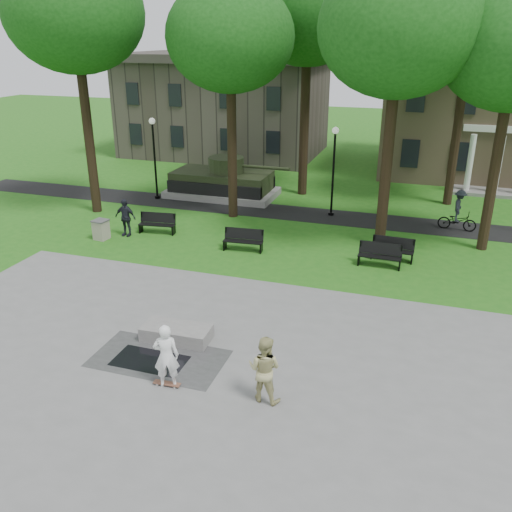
{
  "coord_description": "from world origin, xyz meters",
  "views": [
    {
      "loc": [
        5.33,
        -15.65,
        9.09
      ],
      "look_at": [
        -0.49,
        2.21,
        1.4
      ],
      "focal_mm": 38.0,
      "sensor_mm": 36.0,
      "label": 1
    }
  ],
  "objects_px": {
    "skateboarder": "(166,356)",
    "park_bench_0": "(158,223)",
    "concrete_block": "(177,333)",
    "cyclist": "(458,214)",
    "friend_watching": "(264,369)",
    "trash_bin": "(101,229)"
  },
  "relations": [
    {
      "from": "concrete_block",
      "to": "trash_bin",
      "type": "bearing_deg",
      "value": 135.74
    },
    {
      "from": "friend_watching",
      "to": "concrete_block",
      "type": "bearing_deg",
      "value": -24.62
    },
    {
      "from": "concrete_block",
      "to": "trash_bin",
      "type": "xyz_separation_m",
      "value": [
        -7.48,
        7.29,
        0.24
      ]
    },
    {
      "from": "cyclist",
      "to": "concrete_block",
      "type": "bearing_deg",
      "value": 153.29
    },
    {
      "from": "park_bench_0",
      "to": "concrete_block",
      "type": "bearing_deg",
      "value": -66.2
    },
    {
      "from": "skateboarder",
      "to": "trash_bin",
      "type": "bearing_deg",
      "value": -71.43
    },
    {
      "from": "friend_watching",
      "to": "cyclist",
      "type": "relative_size",
      "value": 0.92
    },
    {
      "from": "friend_watching",
      "to": "park_bench_0",
      "type": "height_order",
      "value": "friend_watching"
    },
    {
      "from": "cyclist",
      "to": "skateboarder",
      "type": "bearing_deg",
      "value": 159.56
    },
    {
      "from": "skateboarder",
      "to": "park_bench_0",
      "type": "distance_m",
      "value": 12.87
    },
    {
      "from": "park_bench_0",
      "to": "cyclist",
      "type": "bearing_deg",
      "value": 12.59
    },
    {
      "from": "cyclist",
      "to": "park_bench_0",
      "type": "distance_m",
      "value": 14.9
    },
    {
      "from": "skateboarder",
      "to": "cyclist",
      "type": "height_order",
      "value": "cyclist"
    },
    {
      "from": "concrete_block",
      "to": "trash_bin",
      "type": "height_order",
      "value": "trash_bin"
    },
    {
      "from": "cyclist",
      "to": "trash_bin",
      "type": "height_order",
      "value": "cyclist"
    },
    {
      "from": "friend_watching",
      "to": "cyclist",
      "type": "xyz_separation_m",
      "value": [
        5.11,
        16.02,
        -0.12
      ]
    },
    {
      "from": "skateboarder",
      "to": "park_bench_0",
      "type": "relative_size",
      "value": 1.04
    },
    {
      "from": "friend_watching",
      "to": "trash_bin",
      "type": "distance_m",
      "value": 14.51
    },
    {
      "from": "concrete_block",
      "to": "park_bench_0",
      "type": "xyz_separation_m",
      "value": [
        -5.33,
        8.94,
        0.28
      ]
    },
    {
      "from": "trash_bin",
      "to": "park_bench_0",
      "type": "bearing_deg",
      "value": 37.42
    },
    {
      "from": "park_bench_0",
      "to": "trash_bin",
      "type": "xyz_separation_m",
      "value": [
        -2.15,
        -1.65,
        -0.04
      ]
    },
    {
      "from": "park_bench_0",
      "to": "skateboarder",
      "type": "bearing_deg",
      "value": -68.24
    }
  ]
}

